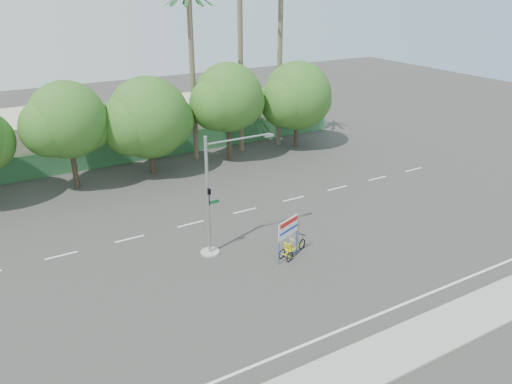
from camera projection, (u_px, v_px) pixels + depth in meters
ground at (284, 274)px, 26.74m from camera, size 120.00×120.00×0.00m
sidewalk_near at (382, 357)px, 20.74m from camera, size 50.00×2.40×0.12m
fence at (150, 148)px, 43.46m from camera, size 38.00×0.08×2.00m
building_left at (17, 141)px, 42.04m from camera, size 12.00×8.00×4.00m
building_right at (211, 116)px, 50.42m from camera, size 14.00×8.00×3.60m
tree_left at (67, 123)px, 35.84m from camera, size 6.66×5.60×8.07m
tree_center at (148, 120)px, 38.83m from camera, size 7.62×6.40×7.85m
tree_right at (228, 100)px, 41.76m from camera, size 6.90×5.80×8.36m
tree_far_right at (297, 98)px, 45.21m from camera, size 7.38×6.20×7.94m
palm_tall at (240, 32)px, 41.84m from camera, size 3.73×3.79×17.45m
palm_mid at (280, 43)px, 44.10m from camera, size 3.73×3.79×15.45m
palm_short at (192, 56)px, 40.40m from camera, size 3.73×3.79×14.45m
traffic_signal at (213, 206)px, 27.75m from camera, size 4.72×1.10×7.00m
trike_billboard at (291, 240)px, 28.00m from camera, size 2.50×1.18×2.60m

